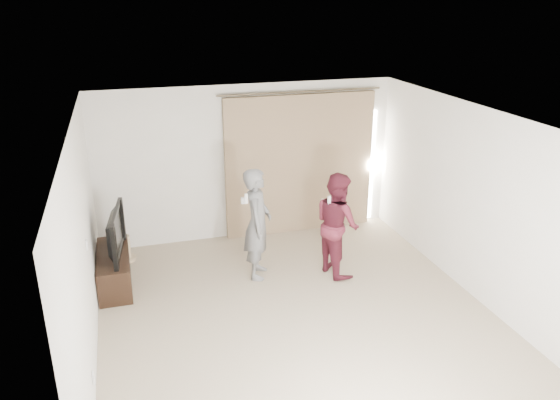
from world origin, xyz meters
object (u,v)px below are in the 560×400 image
(tv_console, at_px, (114,269))
(person_woman, at_px, (337,224))
(person_man, at_px, (257,224))
(tv, at_px, (110,233))

(tv_console, relative_size, person_woman, 0.82)
(tv_console, distance_m, person_man, 2.15)
(person_man, distance_m, person_woman, 1.17)
(tv, height_order, person_man, person_man)
(tv, distance_m, person_woman, 3.24)
(tv, bearing_deg, person_man, -91.66)
(person_man, height_order, person_woman, person_man)
(tv, xyz_separation_m, person_man, (2.05, -0.30, 0.02))
(tv, height_order, person_woman, person_woman)
(tv_console, distance_m, tv, 0.57)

